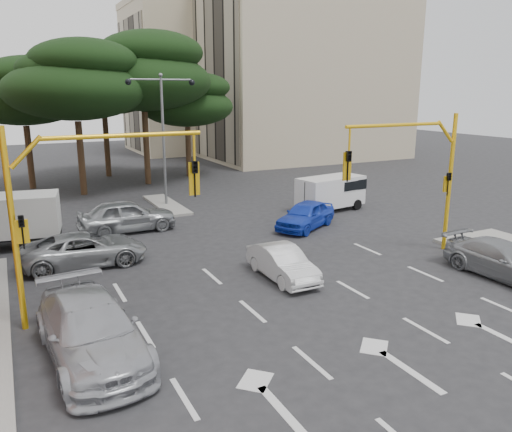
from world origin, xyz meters
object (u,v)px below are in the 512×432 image
(car_silver_parked, at_px, (503,260))
(van_white, at_px, (331,193))
(car_white_hatch, at_px, (282,263))
(car_silver_wagon, at_px, (91,330))
(car_silver_cross_b, at_px, (127,216))
(box_truck_a, at_px, (3,222))
(car_silver_cross_a, at_px, (85,249))
(street_lamp_center, at_px, (162,117))
(signal_mast_right, at_px, (420,166))
(car_blue_compact, at_px, (306,215))
(signal_mast_left, at_px, (77,196))

(car_silver_parked, distance_m, van_white, 12.08)
(car_white_hatch, bearing_deg, car_silver_parked, -25.42)
(car_silver_wagon, distance_m, car_silver_cross_b, 12.49)
(box_truck_a, bearing_deg, car_silver_cross_a, -134.25)
(car_silver_wagon, xyz_separation_m, car_silver_parked, (14.96, -0.88, -0.13))
(street_lamp_center, height_order, car_silver_wagon, street_lamp_center)
(street_lamp_center, height_order, car_silver_cross_b, street_lamp_center)
(signal_mast_right, distance_m, van_white, 9.15)
(car_white_hatch, distance_m, car_silver_wagon, 7.89)
(signal_mast_right, height_order, car_silver_parked, signal_mast_right)
(street_lamp_center, xyz_separation_m, box_truck_a, (-9.00, -5.07, -4.21))
(car_white_hatch, height_order, car_blue_compact, car_blue_compact)
(signal_mast_right, xyz_separation_m, van_white, (1.59, 8.54, -2.86))
(car_silver_wagon, bearing_deg, car_blue_compact, 31.06)
(signal_mast_right, relative_size, car_blue_compact, 1.45)
(car_white_hatch, height_order, car_silver_parked, car_silver_parked)
(car_blue_compact, distance_m, box_truck_a, 14.29)
(car_silver_wagon, relative_size, car_silver_cross_b, 1.15)
(signal_mast_right, distance_m, car_white_hatch, 7.27)
(signal_mast_left, distance_m, car_silver_parked, 15.45)
(signal_mast_left, bearing_deg, van_white, 29.33)
(signal_mast_right, relative_size, car_silver_cross_b, 1.25)
(car_silver_cross_a, bearing_deg, box_truck_a, 37.38)
(car_silver_cross_a, distance_m, box_truck_a, 4.91)
(car_silver_cross_b, height_order, van_white, van_white)
(box_truck_a, bearing_deg, car_silver_wagon, -161.28)
(car_silver_wagon, relative_size, van_white, 1.35)
(signal_mast_left, bearing_deg, car_white_hatch, 0.98)
(car_white_hatch, xyz_separation_m, car_silver_wagon, (-7.38, -2.77, 0.19))
(signal_mast_left, xyz_separation_m, car_white_hatch, (7.12, 0.12, -3.27))
(signal_mast_right, height_order, car_silver_cross_b, signal_mast_right)
(car_silver_wagon, relative_size, car_silver_parked, 1.19)
(signal_mast_left, xyz_separation_m, car_silver_cross_b, (3.36, 9.31, -3.07))
(car_silver_cross_b, height_order, car_silver_parked, car_silver_cross_b)
(street_lamp_center, relative_size, van_white, 1.90)
(car_silver_cross_b, bearing_deg, car_white_hatch, -157.87)
(street_lamp_center, height_order, van_white, street_lamp_center)
(street_lamp_center, distance_m, box_truck_a, 11.16)
(car_blue_compact, relative_size, van_white, 1.01)
(car_white_hatch, relative_size, van_white, 0.91)
(van_white, bearing_deg, car_silver_parked, -11.68)
(car_silver_cross_a, bearing_deg, signal_mast_right, -110.31)
(street_lamp_center, relative_size, car_silver_parked, 1.68)
(signal_mast_right, bearing_deg, street_lamp_center, 115.91)
(signal_mast_right, height_order, car_blue_compact, signal_mast_right)
(street_lamp_center, height_order, car_white_hatch, street_lamp_center)
(signal_mast_right, height_order, car_silver_cross_a, signal_mast_right)
(street_lamp_center, bearing_deg, van_white, -33.07)
(street_lamp_center, bearing_deg, car_silver_wagon, -113.01)
(signal_mast_left, height_order, car_blue_compact, signal_mast_left)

